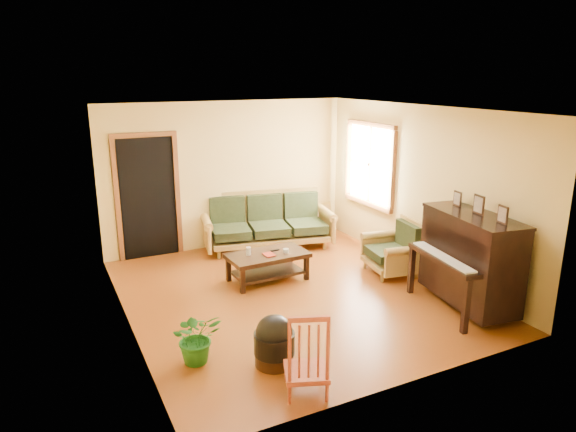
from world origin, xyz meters
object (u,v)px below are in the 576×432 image
coffee_table (268,267)px  piano (470,261)px  footstool (274,346)px  red_chair (306,351)px  ceramic_crock (328,228)px  sofa (268,222)px  potted_plant (197,337)px  armchair (391,247)px

coffee_table → piano: size_ratio=0.81×
footstool → red_chair: 0.64m
piano → ceramic_crock: (-0.03, 3.59, -0.52)m
sofa → footstool: 3.88m
footstool → coffee_table: bearing=67.5°
footstool → ceramic_crock: (2.90, 3.74, -0.08)m
piano → potted_plant: size_ratio=2.47×
coffee_table → potted_plant: (-1.63, -1.75, 0.08)m
piano → coffee_table: bearing=144.0°
armchair → ceramic_crock: bearing=95.6°
coffee_table → armchair: bearing=-17.6°
armchair → red_chair: size_ratio=0.95×
ceramic_crock → coffee_table: bearing=-141.9°
coffee_table → sofa: bearing=65.0°
coffee_table → potted_plant: bearing=-132.9°
sofa → footstool: sofa is taller
coffee_table → red_chair: bearing=-106.7°
piano → ceramic_crock: piano is taller
coffee_table → armchair: armchair is taller
coffee_table → red_chair: size_ratio=1.33×
footstool → potted_plant: size_ratio=0.75×
footstool → potted_plant: bearing=149.9°
red_chair → coffee_table: bearing=94.7°
potted_plant → ceramic_crock: bearing=42.4°
armchair → ceramic_crock: (0.13, 2.15, -0.30)m
piano → red_chair: bearing=-156.6°
footstool → ceramic_crock: bearing=52.2°
ceramic_crock → red_chair: bearing=-123.2°
armchair → ceramic_crock: size_ratio=3.23×
armchair → piano: (0.17, -1.44, 0.22)m
piano → ceramic_crock: 3.63m
potted_plant → coffee_table: bearing=47.1°
piano → red_chair: size_ratio=1.63×
piano → sofa: bearing=121.2°
sofa → piano: 3.68m
coffee_table → piano: 2.90m
sofa → armchair: 2.32m
coffee_table → red_chair: (-0.83, -2.77, 0.23)m
piano → red_chair: (-2.86, -0.73, -0.20)m
sofa → armchair: sofa is taller
ceramic_crock → potted_plant: bearing=-137.6°
red_chair → armchair: bearing=60.4°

